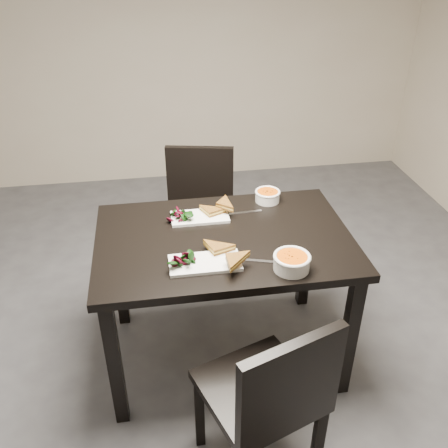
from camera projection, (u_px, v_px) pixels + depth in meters
name	position (u px, v px, depth m)	size (l,w,h in m)	color
ground	(143.00, 396.00, 2.43)	(5.00, 5.00, 0.00)	#47474C
table	(224.00, 254.00, 2.35)	(1.20, 0.80, 0.75)	black
chair_near	(270.00, 395.00, 1.85)	(0.54, 0.54, 0.85)	black
chair_far	(199.00, 208.00, 3.07)	(0.50, 0.50, 0.85)	black
plate_near	(205.00, 263.00, 2.11)	(0.31, 0.15, 0.02)	white
sandwich_near	(219.00, 253.00, 2.11)	(0.15, 0.12, 0.05)	olive
salad_near	(181.00, 260.00, 2.08)	(0.10, 0.09, 0.04)	black
soup_bowl_near	(292.00, 261.00, 2.06)	(0.16, 0.16, 0.07)	white
cutlery_near	(259.00, 261.00, 2.13)	(0.18, 0.02, 0.00)	silver
plate_far	(200.00, 217.00, 2.44)	(0.29, 0.14, 0.01)	white
sandwich_far	(213.00, 212.00, 2.42)	(0.14, 0.11, 0.05)	olive
salad_far	(180.00, 214.00, 2.41)	(0.09, 0.08, 0.04)	black
soup_bowl_far	(267.00, 195.00, 2.58)	(0.13, 0.13, 0.06)	white
cutlery_far	(244.00, 212.00, 2.49)	(0.18, 0.02, 0.00)	silver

